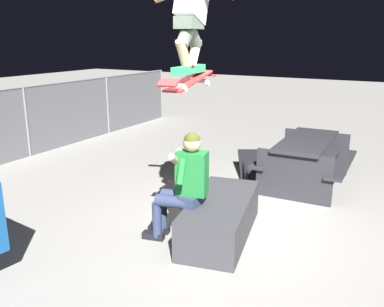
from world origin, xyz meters
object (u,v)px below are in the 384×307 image
object	(u,v)px
skateboard	(189,81)
picnic_table_back	(306,155)
ledge_box_main	(221,217)
person_sitting_on_ledge	(183,182)
kicker_ramp	(261,173)
skater_airborne	(191,11)

from	to	relation	value
skateboard	picnic_table_back	bearing A→B (deg)	-13.24
ledge_box_main	person_sitting_on_ledge	world-z (taller)	person_sitting_on_ledge
skateboard	kicker_ramp	xyz separation A→B (m)	(2.62, 0.10, -1.79)
person_sitting_on_ledge	kicker_ramp	xyz separation A→B (m)	(2.56, -0.01, -0.64)
skateboard	ledge_box_main	bearing A→B (deg)	-30.25
person_sitting_on_ledge	skater_airborne	bearing A→B (deg)	-91.72
skateboard	skater_airborne	size ratio (longest dim) A/B	0.92
person_sitting_on_ledge	skateboard	size ratio (longest dim) A/B	1.26
person_sitting_on_ledge	kicker_ramp	distance (m)	2.64
person_sitting_on_ledge	skater_airborne	size ratio (longest dim) A/B	1.16
person_sitting_on_ledge	picnic_table_back	distance (m)	2.71
person_sitting_on_ledge	skateboard	world-z (taller)	skateboard
kicker_ramp	picnic_table_back	distance (m)	0.85
ledge_box_main	person_sitting_on_ledge	xyz separation A→B (m)	(-0.31, 0.33, 0.48)
kicker_ramp	picnic_table_back	world-z (taller)	picnic_table_back
person_sitting_on_ledge	skateboard	distance (m)	1.15
person_sitting_on_ledge	kicker_ramp	world-z (taller)	person_sitting_on_ledge
skateboard	picnic_table_back	distance (m)	3.05
skateboard	picnic_table_back	size ratio (longest dim) A/B	0.59
skater_airborne	picnic_table_back	bearing A→B (deg)	-13.60
ledge_box_main	skater_airborne	world-z (taller)	skater_airborne
picnic_table_back	person_sitting_on_ledge	bearing A→B (deg)	164.13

